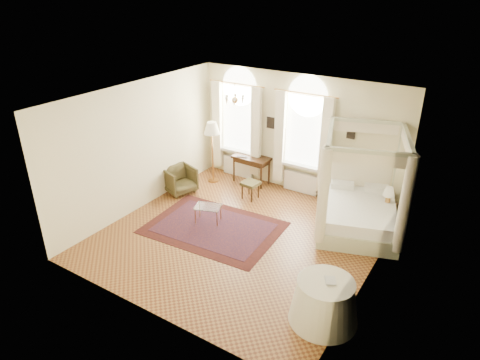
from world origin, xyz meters
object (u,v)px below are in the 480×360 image
object	(u,v)px
canopy_bed	(359,209)
nightstand	(383,215)
stool	(250,185)
side_table	(324,301)
writing_desk	(251,161)
floor_lamp	(212,131)
armchair	(180,180)
coffee_table	(208,208)

from	to	relation	value
canopy_bed	nightstand	xyz separation A→B (m)	(0.49, 0.45, -0.23)
stool	side_table	bearing A→B (deg)	-43.31
writing_desk	side_table	size ratio (longest dim) A/B	0.91
canopy_bed	stool	bearing A→B (deg)	179.61
stool	floor_lamp	xyz separation A→B (m)	(-1.52, 0.36, 1.15)
floor_lamp	nightstand	bearing A→B (deg)	0.78
writing_desk	floor_lamp	size ratio (longest dim) A/B	0.61
floor_lamp	side_table	distance (m)	6.32
armchair	coffee_table	size ratio (longest dim) A/B	1.08
canopy_bed	nightstand	size ratio (longest dim) A/B	4.12
canopy_bed	floor_lamp	world-z (taller)	canopy_bed
coffee_table	floor_lamp	xyz separation A→B (m)	(-1.29, 2.01, 1.17)
nightstand	stool	bearing A→B (deg)	-172.95
canopy_bed	nightstand	bearing A→B (deg)	42.71
floor_lamp	canopy_bed	bearing A→B (deg)	-4.86
canopy_bed	armchair	distance (m)	4.96
writing_desk	armchair	bearing A→B (deg)	-130.73
nightstand	side_table	xyz separation A→B (m)	(0.00, -3.73, 0.08)
writing_desk	side_table	xyz separation A→B (m)	(4.01, -4.19, -0.29)
armchair	floor_lamp	size ratio (longest dim) A/B	0.44
armchair	canopy_bed	bearing A→B (deg)	-62.74
writing_desk	armchair	world-z (taller)	writing_desk
nightstand	writing_desk	world-z (taller)	writing_desk
nightstand	side_table	bearing A→B (deg)	-90.00
stool	coffee_table	xyz separation A→B (m)	(-0.23, -1.65, -0.02)
floor_lamp	stool	bearing A→B (deg)	-13.48
nightstand	writing_desk	bearing A→B (deg)	173.48
coffee_table	side_table	world-z (taller)	side_table
canopy_bed	armchair	bearing A→B (deg)	-171.84
armchair	floor_lamp	xyz separation A→B (m)	(0.38, 1.09, 1.20)
nightstand	armchair	xyz separation A→B (m)	(-5.40, -1.16, 0.04)
canopy_bed	writing_desk	bearing A→B (deg)	165.47
writing_desk	coffee_table	xyz separation A→B (m)	(0.28, -2.54, -0.30)
nightstand	side_table	world-z (taller)	side_table
nightstand	floor_lamp	bearing A→B (deg)	-179.22
armchair	coffee_table	bearing A→B (deg)	-99.84
nightstand	floor_lamp	size ratio (longest dim) A/B	0.36
armchair	side_table	xyz separation A→B (m)	(5.40, -2.58, 0.04)
side_table	armchair	bearing A→B (deg)	154.50
nightstand	canopy_bed	bearing A→B (deg)	-137.29
armchair	side_table	world-z (taller)	side_table
writing_desk	stool	bearing A→B (deg)	-60.33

